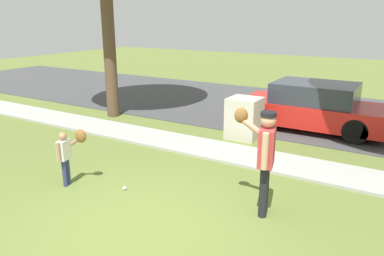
{
  "coord_description": "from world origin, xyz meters",
  "views": [
    {
      "loc": [
        3.25,
        -3.89,
        3.1
      ],
      "look_at": [
        -0.35,
        2.12,
        1.0
      ],
      "focal_mm": 34.76,
      "sensor_mm": 36.0,
      "label": 1
    }
  ],
  "objects": [
    {
      "name": "baseball",
      "position": [
        -1.07,
        0.87,
        0.04
      ],
      "size": [
        0.07,
        0.07,
        0.07
      ],
      "primitive_type": "sphere",
      "color": "white",
      "rests_on": "ground"
    },
    {
      "name": "person_child",
      "position": [
        -2.1,
        0.53,
        0.71
      ],
      "size": [
        0.46,
        0.5,
        1.1
      ],
      "rotation": [
        0.0,
        0.0,
        0.24
      ],
      "color": "navy",
      "rests_on": "ground"
    },
    {
      "name": "parked_hatchback_red",
      "position": [
        0.95,
        6.65,
        0.66
      ],
      "size": [
        4.0,
        1.75,
        1.33
      ],
      "rotation": [
        0.0,
        0.0,
        3.14
      ],
      "color": "red",
      "rests_on": "road_surface"
    },
    {
      "name": "ground_plane",
      "position": [
        0.0,
        3.5,
        0.0
      ],
      "size": [
        48.0,
        48.0,
        0.0
      ],
      "primitive_type": "plane",
      "color": "olive"
    },
    {
      "name": "sidewalk_strip",
      "position": [
        0.0,
        3.6,
        0.03
      ],
      "size": [
        36.0,
        1.2,
        0.06
      ],
      "primitive_type": "cube",
      "color": "#A3A39E",
      "rests_on": "ground"
    },
    {
      "name": "person_adult",
      "position": [
        1.41,
        1.38,
        1.08
      ],
      "size": [
        0.79,
        0.6,
        1.72
      ],
      "rotation": [
        0.0,
        0.0,
        -2.9
      ],
      "color": "black",
      "rests_on": "ground"
    },
    {
      "name": "utility_cabinet",
      "position": [
        -0.43,
        4.92,
        0.54
      ],
      "size": [
        0.81,
        0.77,
        1.08
      ],
      "primitive_type": "cube",
      "color": "beige",
      "rests_on": "ground"
    },
    {
      "name": "road_surface",
      "position": [
        0.0,
        8.6,
        0.01
      ],
      "size": [
        36.0,
        6.8,
        0.02
      ],
      "primitive_type": "cube",
      "color": "#424244",
      "rests_on": "ground"
    }
  ]
}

